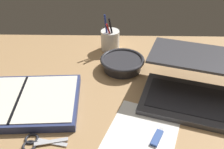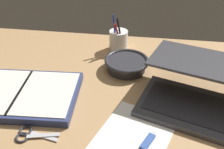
% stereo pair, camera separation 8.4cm
% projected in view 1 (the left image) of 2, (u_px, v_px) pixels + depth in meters
% --- Properties ---
extents(desk_top, '(1.40, 1.00, 0.02)m').
position_uv_depth(desk_top, '(119.00, 103.00, 0.84)').
color(desk_top, tan).
rests_on(desk_top, ground).
extents(laptop, '(0.40, 0.40, 0.14)m').
position_uv_depth(laptop, '(194.00, 85.00, 0.83)').
color(laptop, '#38383D').
rests_on(laptop, desk_top).
extents(bowl, '(0.18, 0.18, 0.05)m').
position_uv_depth(bowl, '(122.00, 63.00, 0.98)').
color(bowl, '#2D2D33').
rests_on(bowl, desk_top).
extents(pen_cup, '(0.08, 0.08, 0.17)m').
position_uv_depth(pen_cup, '(110.00, 40.00, 1.11)').
color(pen_cup, white).
rests_on(pen_cup, desk_top).
extents(planner, '(0.40, 0.28, 0.03)m').
position_uv_depth(planner, '(20.00, 101.00, 0.81)').
color(planner, navy).
rests_on(planner, desk_top).
extents(scissors, '(0.12, 0.06, 0.01)m').
position_uv_depth(scissors, '(35.00, 142.00, 0.69)').
color(scissors, '#B7B7BC').
rests_on(scissors, desk_top).
extents(paper_sheet_front, '(0.28, 0.34, 0.00)m').
position_uv_depth(paper_sheet_front, '(139.00, 140.00, 0.70)').
color(paper_sheet_front, white).
rests_on(paper_sheet_front, desk_top).
extents(usb_drive, '(0.05, 0.07, 0.01)m').
position_uv_depth(usb_drive, '(157.00, 137.00, 0.70)').
color(usb_drive, '#33519E').
rests_on(usb_drive, desk_top).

